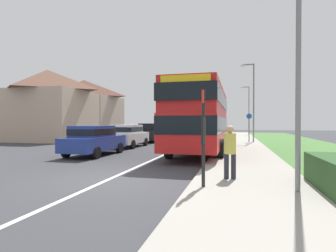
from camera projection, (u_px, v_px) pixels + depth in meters
ground_plane at (109, 179)px, 8.28m from camera, size 120.00×120.00×0.00m
lane_marking_centre at (170, 152)px, 16.03m from camera, size 0.14×60.00×0.01m
pavement_near_side at (244, 157)px, 13.06m from camera, size 3.20×68.00×0.12m
double_decker_bus at (202, 116)px, 15.73m from camera, size 2.80×10.82×3.70m
parked_car_blue at (94, 139)px, 14.35m from camera, size 1.88×4.31×1.59m
parked_car_white at (128, 135)px, 19.28m from camera, size 1.91×4.22×1.61m
parked_car_black at (151, 132)px, 24.49m from camera, size 1.94×4.56×1.69m
parked_car_silver at (165, 131)px, 29.39m from camera, size 2.00×4.27×1.57m
pedestrian_at_stop at (230, 149)px, 7.77m from camera, size 0.34×0.34×1.67m
bus_stop_sign at (203, 131)px, 6.82m from camera, size 0.09×0.52×2.60m
cycle_route_sign at (249, 127)px, 22.48m from camera, size 0.44×0.08×2.52m
street_lamp_near at (294, 8)px, 6.34m from camera, size 1.14×0.20×7.81m
street_lamp_mid at (252, 97)px, 22.73m from camera, size 1.14×0.20×6.75m
street_lamp_far at (248, 107)px, 37.06m from camera, size 1.14×0.20×6.75m
house_terrace_far_side at (67, 107)px, 29.31m from camera, size 7.82×12.78×6.93m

